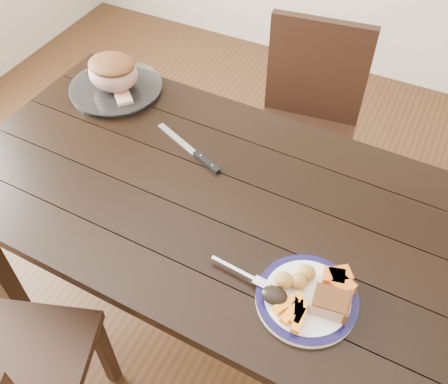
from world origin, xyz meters
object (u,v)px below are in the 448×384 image
at_px(chair_far, 306,120).
at_px(fork, 244,274).
at_px(dining_table, 205,209).
at_px(roast_joint, 113,73).
at_px(pork_slice, 330,303).
at_px(dinner_plate, 307,299).
at_px(carving_knife, 199,156).
at_px(serving_platter, 116,89).

relative_size(chair_far, fork, 5.21).
distance_m(dining_table, roast_joint, 0.65).
height_order(dining_table, chair_far, chair_far).
relative_size(pork_slice, roast_joint, 0.48).
height_order(dining_table, dinner_plate, dinner_plate).
xyz_separation_m(pork_slice, carving_knife, (-0.57, 0.35, -0.03)).
distance_m(chair_far, fork, 1.02).
relative_size(serving_platter, fork, 1.92).
height_order(dining_table, carving_knife, carving_knife).
bearing_deg(chair_far, carving_knife, 65.98).
xyz_separation_m(serving_platter, roast_joint, (0.00, 0.00, 0.07)).
relative_size(fork, carving_knife, 0.59).
distance_m(serving_platter, carving_knife, 0.49).
height_order(serving_platter, pork_slice, pork_slice).
height_order(serving_platter, carving_knife, serving_platter).
distance_m(serving_platter, fork, 0.96).
relative_size(dinner_plate, pork_slice, 2.94).
bearing_deg(fork, dining_table, 141.89).
xyz_separation_m(dining_table, roast_joint, (-0.54, 0.31, 0.17)).
bearing_deg(fork, roast_joint, 151.00).
xyz_separation_m(chair_far, carving_knife, (-0.18, -0.61, 0.23)).
bearing_deg(chair_far, pork_slice, 104.13).
xyz_separation_m(dining_table, pork_slice, (0.48, -0.23, 0.13)).
distance_m(chair_far, dinner_plate, 1.04).
xyz_separation_m(chair_far, fork, (0.15, -0.97, 0.25)).
bearing_deg(roast_joint, dinner_plate, -28.76).
bearing_deg(pork_slice, fork, -178.51).
bearing_deg(dining_table, chair_far, 82.51).
distance_m(fork, roast_joint, 0.96).
bearing_deg(roast_joint, chair_far, 34.05).
bearing_deg(chair_far, dinner_plate, 101.12).
distance_m(dining_table, pork_slice, 0.55).
xyz_separation_m(dinner_plate, carving_knife, (-0.51, 0.35, -0.00)).
bearing_deg(roast_joint, fork, -34.35).
bearing_deg(dining_table, roast_joint, 150.65).
height_order(pork_slice, fork, pork_slice).
height_order(chair_far, roast_joint, chair_far).
xyz_separation_m(chair_far, serving_platter, (-0.64, -0.43, 0.23)).
xyz_separation_m(dining_table, chair_far, (0.10, 0.74, -0.13)).
distance_m(dining_table, dinner_plate, 0.49).
relative_size(dining_table, chair_far, 1.75).
relative_size(fork, roast_joint, 0.94).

